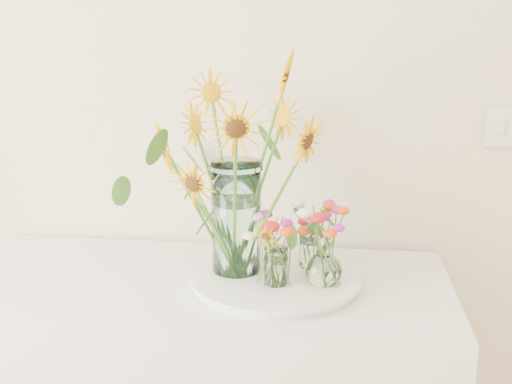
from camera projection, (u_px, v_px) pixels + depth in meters
tray at (275, 280)px, 1.76m from camera, size 0.44×0.44×0.02m
mason_jar at (236, 218)px, 1.75m from camera, size 0.15×0.15×0.32m
sunflower_bouquet at (236, 164)px, 1.71m from camera, size 0.90×0.90×0.61m
small_vase_a at (276, 267)px, 1.68m from camera, size 0.08×0.08×0.11m
wildflower_posy_a at (276, 251)px, 1.67m from camera, size 0.20×0.20×0.20m
small_vase_b at (324, 260)px, 1.68m from camera, size 0.11×0.11×0.14m
wildflower_posy_b at (324, 243)px, 1.67m from camera, size 0.19×0.19×0.23m
small_vase_c at (311, 248)px, 1.80m from camera, size 0.09×0.09×0.12m
wildflower_posy_c at (312, 233)px, 1.79m from camera, size 0.18×0.18×0.21m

